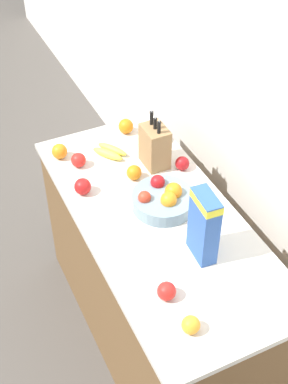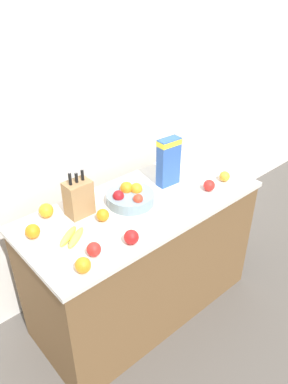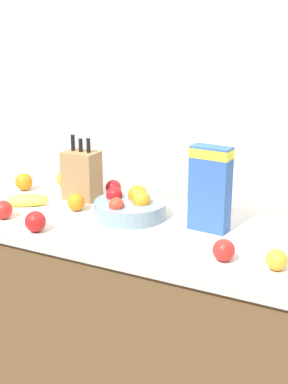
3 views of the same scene
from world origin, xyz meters
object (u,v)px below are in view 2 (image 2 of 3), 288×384
(apple_middle, at_px, (84,196))
(apple_rear, at_px, (94,249))
(orange_back_center, at_px, (83,265))
(cereal_box, at_px, (169,160))
(orange_mid_left, at_px, (103,215))
(knife_block, at_px, (79,198))
(orange_by_cereal, at_px, (46,211))
(apple_front, at_px, (209,185))
(apple_leftmost, at_px, (131,237))
(banana_bunch, at_px, (72,237))
(orange_mid_right, at_px, (225,176))
(fruit_bowl, at_px, (130,197))
(orange_front_right, at_px, (33,231))

(apple_middle, xyz_separation_m, apple_rear, (-0.25, -0.47, 0.00))
(orange_back_center, bearing_deg, cereal_box, 20.21)
(cereal_box, xyz_separation_m, orange_mid_left, (-0.58, -0.05, -0.14))
(knife_block, distance_m, orange_by_cereal, 0.21)
(apple_middle, height_order, apple_front, apple_front)
(knife_block, height_order, apple_leftmost, knife_block)
(banana_bunch, bearing_deg, orange_mid_right, -7.23)
(cereal_box, xyz_separation_m, orange_back_center, (-0.90, -0.33, -0.14))
(apple_front, bearing_deg, cereal_box, 120.62)
(cereal_box, relative_size, apple_leftmost, 4.03)
(apple_front, distance_m, orange_by_cereal, 1.04)
(knife_block, distance_m, apple_middle, 0.16)
(orange_mid_right, bearing_deg, knife_block, 161.37)
(fruit_bowl, relative_size, orange_mid_left, 3.95)
(fruit_bowl, distance_m, apple_front, 0.53)
(orange_front_right, bearing_deg, apple_leftmost, -46.52)
(banana_bunch, relative_size, apple_rear, 2.61)
(apple_leftmost, bearing_deg, orange_by_cereal, 113.08)
(apple_front, relative_size, orange_front_right, 0.93)
(apple_rear, bearing_deg, orange_mid_left, 45.43)
(orange_back_center, bearing_deg, banana_bunch, 69.64)
(knife_block, xyz_separation_m, orange_by_cereal, (-0.16, 0.11, -0.07))
(apple_middle, distance_m, apple_rear, 0.53)
(apple_rear, xyz_separation_m, orange_back_center, (-0.11, -0.06, 0.00))
(cereal_box, distance_m, apple_front, 0.31)
(apple_leftmost, xyz_separation_m, apple_front, (0.73, 0.08, -0.00))
(apple_middle, height_order, orange_mid_left, orange_mid_left)
(orange_back_center, bearing_deg, apple_front, 4.92)
(apple_rear, xyz_separation_m, orange_by_cereal, (-0.02, 0.46, 0.01))
(fruit_bowl, distance_m, orange_by_cereal, 0.51)
(apple_middle, distance_m, orange_by_cereal, 0.26)
(orange_back_center, bearing_deg, orange_mid_right, 4.73)
(orange_mid_right, relative_size, orange_by_cereal, 0.83)
(knife_block, relative_size, orange_mid_left, 4.19)
(fruit_bowl, xyz_separation_m, orange_by_cereal, (-0.47, 0.21, 0.00))
(orange_mid_right, xyz_separation_m, orange_front_right, (-1.27, 0.30, 0.01))
(banana_bunch, height_order, orange_mid_left, orange_mid_left)
(fruit_bowl, bearing_deg, apple_leftmost, -128.53)
(apple_rear, bearing_deg, orange_back_center, -149.30)
(apple_front, bearing_deg, knife_block, 156.89)
(orange_front_right, distance_m, orange_by_cereal, 0.20)
(orange_mid_right, distance_m, orange_front_right, 1.31)
(banana_bunch, height_order, apple_middle, apple_middle)
(orange_mid_left, xyz_separation_m, orange_back_center, (-0.32, -0.28, 0.00))
(cereal_box, distance_m, banana_bunch, 0.83)
(fruit_bowl, height_order, orange_mid_right, fruit_bowl)
(fruit_bowl, height_order, apple_front, fruit_bowl)
(fruit_bowl, distance_m, apple_rear, 0.52)
(banana_bunch, xyz_separation_m, orange_mid_right, (1.13, -0.14, 0.01))
(apple_leftmost, bearing_deg, apple_front, 6.17)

